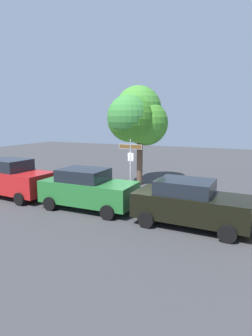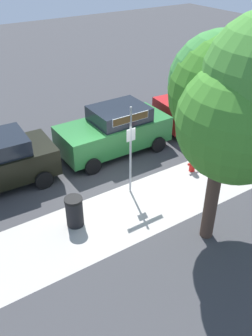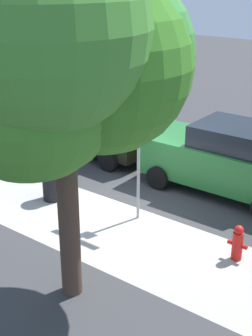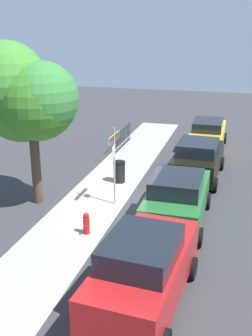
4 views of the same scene
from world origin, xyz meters
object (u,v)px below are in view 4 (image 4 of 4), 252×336
(street_sign, at_px, (114,153))
(shade_tree, at_px, (25,96))
(car_red, at_px, (144,270))
(fire_hydrant, at_px, (86,223))
(car_yellow, at_px, (208,134))
(car_green, at_px, (177,199))
(trash_bin, at_px, (119,172))
(car_black, at_px, (198,159))

(street_sign, xyz_separation_m, shade_tree, (-0.94, 3.08, 2.19))
(car_red, bearing_deg, fire_hydrant, 45.21)
(street_sign, relative_size, car_yellow, 0.66)
(car_yellow, bearing_deg, car_green, 178.74)
(car_red, bearing_deg, trash_bin, 24.80)
(shade_tree, height_order, car_red, shade_tree)
(car_red, xyz_separation_m, trash_bin, (8.15, 3.04, -0.52))
(car_black, relative_size, car_yellow, 0.95)
(shade_tree, xyz_separation_m, car_black, (4.74, -5.92, -3.38))
(street_sign, distance_m, trash_bin, 2.89)
(street_sign, xyz_separation_m, car_black, (3.79, -2.84, -1.19))
(street_sign, relative_size, trash_bin, 3.18)
(shade_tree, xyz_separation_m, car_yellow, (9.53, -5.96, -3.41))
(car_green, xyz_separation_m, car_black, (4.80, -0.21, -0.02))
(street_sign, height_order, car_yellow, street_sign)
(car_yellow, xyz_separation_m, fire_hydrant, (-11.23, 3.08, -0.51))
(fire_hydrant, bearing_deg, shade_tree, 59.51)
(car_black, height_order, car_yellow, car_black)
(trash_bin, bearing_deg, street_sign, -167.97)
(car_green, bearing_deg, car_red, 179.03)
(street_sign, bearing_deg, fire_hydrant, 175.70)
(car_red, distance_m, car_green, 4.80)
(car_yellow, height_order, trash_bin, car_yellow)
(shade_tree, bearing_deg, car_green, -90.65)
(car_yellow, xyz_separation_m, trash_bin, (-6.25, 3.38, -0.40))
(shade_tree, xyz_separation_m, car_green, (-0.06, -5.71, -3.36))
(car_black, relative_size, trash_bin, 4.56)
(car_red, bearing_deg, car_black, 2.55)
(car_yellow, height_order, fire_hydrant, car_yellow)
(street_sign, bearing_deg, shade_tree, 107.04)
(car_black, xyz_separation_m, car_yellow, (4.80, -0.04, -0.03))
(car_red, relative_size, fire_hydrant, 5.92)
(car_green, relative_size, fire_hydrant, 5.68)
(fire_hydrant, bearing_deg, car_yellow, -15.33)
(car_yellow, distance_m, fire_hydrant, 11.65)
(street_sign, distance_m, fire_hydrant, 3.16)
(shade_tree, xyz_separation_m, car_red, (-4.86, -5.62, -3.29))
(street_sign, distance_m, car_red, 6.43)
(street_sign, bearing_deg, car_red, -156.37)
(car_green, xyz_separation_m, fire_hydrant, (-1.63, 2.83, -0.56))
(car_red, xyz_separation_m, car_black, (9.60, -0.30, -0.09))
(car_red, height_order, trash_bin, car_red)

